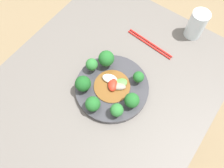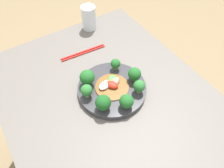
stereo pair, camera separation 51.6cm
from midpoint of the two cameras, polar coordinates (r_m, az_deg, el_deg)
ground_plane at (r=1.54m, az=-7.27°, el=-27.48°), size 8.00×8.00×0.00m
table at (r=1.17m, az=-9.32°, el=-23.65°), size 0.98×0.78×0.77m
plate at (r=0.80m, az=-11.64°, el=-14.05°), size 0.27×0.27×0.02m
broccoli_northwest at (r=0.73m, az=-15.84°, el=-19.25°), size 0.06×0.06×0.06m
broccoli_west at (r=0.72m, az=-8.92°, el=-19.23°), size 0.05×0.05×0.06m
broccoli_north at (r=0.77m, az=-19.79°, el=-15.00°), size 0.05×0.05×0.06m
broccoli_southeast at (r=0.81m, az=-10.25°, el=-6.53°), size 0.04×0.04×0.05m
broccoli_northeast at (r=0.79m, az=-19.07°, el=-10.97°), size 0.06×0.06×0.07m
broccoli_south at (r=0.77m, az=-5.36°, el=-10.01°), size 0.05×0.05×0.06m
broccoli_southwest at (r=0.74m, az=-4.40°, el=-14.38°), size 0.05×0.05×0.06m
stirfry_center at (r=0.79m, az=-12.06°, el=-12.99°), size 0.13×0.13×0.02m
drinking_glass at (r=1.03m, az=-15.52°, el=8.76°), size 0.07×0.07×0.12m
chopsticks at (r=0.95m, az=-17.78°, el=-1.66°), size 0.04×0.22×0.01m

